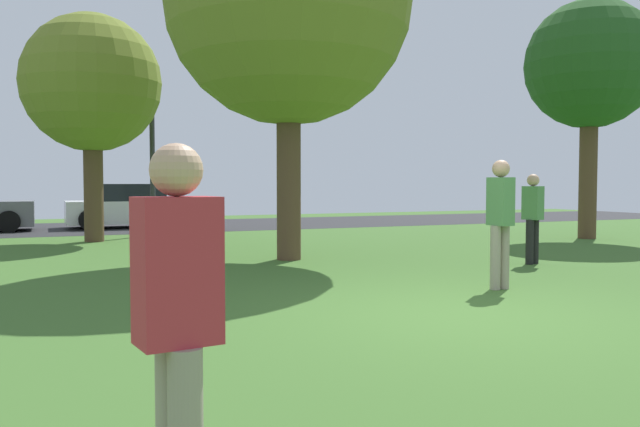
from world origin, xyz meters
TOP-DOWN VIEW (x-y plane):
  - ground_plane at (0.00, 0.00)m, footprint 44.00×44.00m
  - road_strip at (0.00, 16.00)m, footprint 44.00×6.40m
  - birch_tree_lone at (0.04, 5.51)m, footprint 4.58×4.58m
  - oak_tree_right at (8.79, 6.78)m, footprint 3.30×3.30m
  - oak_tree_center at (-3.05, 10.91)m, footprint 3.34×3.34m
  - person_catcher at (-3.72, -3.25)m, footprint 0.35×0.30m
  - person_bystander at (1.48, 1.19)m, footprint 0.30×0.34m
  - person_walking at (3.79, 3.17)m, footprint 0.30×0.37m
  - parked_car_white at (-1.43, 15.81)m, footprint 4.36×2.02m
  - street_lamp_post at (-1.43, 12.20)m, footprint 0.14×0.14m

SIDE VIEW (x-z plane):
  - ground_plane at x=0.00m, z-range 0.00..0.00m
  - road_strip at x=0.00m, z-range 0.00..0.01m
  - parked_car_white at x=-1.43m, z-range -0.06..1.35m
  - person_walking at x=3.79m, z-range 0.08..1.68m
  - person_catcher at x=-3.72m, z-range 0.08..1.68m
  - person_bystander at x=1.48m, z-range 0.10..1.85m
  - street_lamp_post at x=-1.43m, z-range 0.00..4.50m
  - oak_tree_center at x=-3.05m, z-range 1.07..6.61m
  - oak_tree_right at x=8.79m, z-range 1.38..7.52m
  - birch_tree_lone at x=0.04m, z-range 1.24..8.34m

